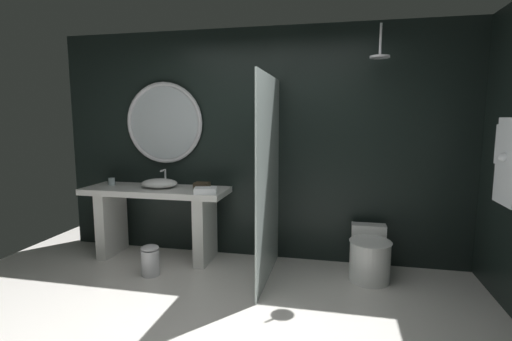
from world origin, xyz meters
The scene contains 11 objects.
back_wall_panel centered at (0.00, 1.90, 1.30)m, with size 4.80×0.10×2.60m, color black.
vanity_counter centered at (-1.13, 1.54, 0.55)m, with size 1.65×0.57×0.82m.
vessel_sink centered at (-1.10, 1.56, 0.87)m, with size 0.41×0.34×0.20m.
tumbler_cup centered at (-1.73, 1.60, 0.87)m, with size 0.08×0.08×0.09m, color silver.
tissue_box centered at (-0.59, 1.58, 0.86)m, with size 0.17×0.12×0.08m, color #3D3323.
round_wall_mirror centered at (-1.13, 1.81, 1.55)m, with size 0.95×0.05×0.95m.
shower_glass_panel centered at (0.22, 1.26, 1.01)m, with size 0.02×1.17×2.02m, color silver.
rain_shower_head centered at (1.25, 1.54, 2.22)m, with size 0.19×0.19×0.32m.
toilet centered at (1.22, 1.46, 0.24)m, with size 0.41×0.58×0.50m.
waste_bin centered at (-0.98, 1.06, 0.16)m, with size 0.18×0.18×0.32m.
folded_hand_towel centered at (-0.47, 1.36, 0.85)m, with size 0.23×0.16×0.06m, color white.
Camera 1 is at (0.89, -2.36, 1.62)m, focal length 26.66 mm.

